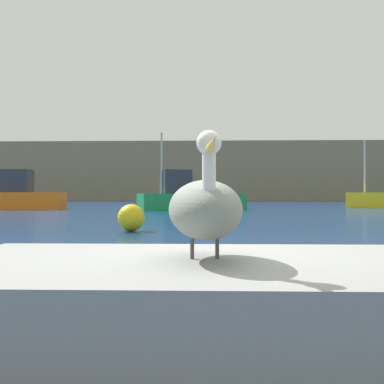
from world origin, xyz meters
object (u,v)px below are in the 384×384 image
(fishing_boat_green, at_px, (189,197))
(fishing_boat_orange, at_px, (9,195))
(mooring_buoy, at_px, (131,218))
(pelican, at_px, (205,208))

(fishing_boat_green, xyz_separation_m, fishing_boat_orange, (-12.65, 1.39, 0.17))
(mooring_buoy, bearing_deg, fishing_boat_green, 87.08)
(fishing_boat_green, bearing_deg, mooring_buoy, 64.66)
(fishing_boat_green, relative_size, mooring_buoy, 9.57)
(mooring_buoy, bearing_deg, fishing_boat_orange, 121.36)
(pelican, distance_m, mooring_buoy, 9.91)
(fishing_boat_green, relative_size, fishing_boat_orange, 0.95)
(pelican, distance_m, fishing_boat_orange, 32.08)
(pelican, height_order, fishing_boat_green, fishing_boat_green)
(fishing_boat_orange, relative_size, mooring_buoy, 10.10)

